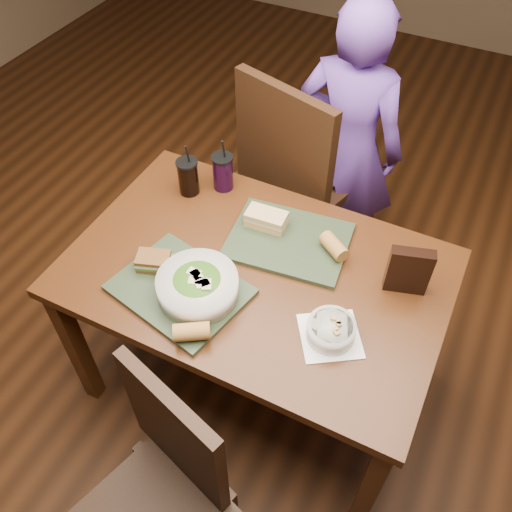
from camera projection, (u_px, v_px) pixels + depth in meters
The scene contains 16 objects.
ground at pixel (256, 377), 2.43m from camera, with size 6.00×6.00×0.00m, color #381C0B.
dining_table at pixel (256, 286), 1.94m from camera, with size 1.30×0.85×0.75m.
chair_near at pixel (164, 484), 1.63m from camera, with size 0.49×0.50×0.91m.
chair_far at pixel (292, 175), 2.41m from camera, with size 0.60×0.61×1.11m.
diner at pixel (348, 148), 2.43m from camera, with size 0.50×0.33×1.38m, color #643AA0.
tray_near at pixel (180, 290), 1.80m from camera, with size 0.42×0.32×0.02m, color #26341F.
tray_far at pixel (289, 241), 1.95m from camera, with size 0.42×0.32×0.02m, color #26341F.
salad_bowl at pixel (198, 285), 1.75m from camera, with size 0.27×0.27×0.09m.
soup_bowl at pixel (331, 330), 1.66m from camera, with size 0.25×0.25×0.07m.
sandwich_near at pixel (154, 261), 1.84m from camera, with size 0.13×0.11×0.05m.
sandwich_far at pixel (266, 219), 1.97m from camera, with size 0.15×0.09×0.06m.
baguette_near at pixel (192, 332), 1.65m from camera, with size 0.06×0.06×0.11m, color #AD7533.
baguette_far at pixel (334, 246), 1.88m from camera, with size 0.06×0.06×0.11m, color #AD7533.
cup_cola at pixel (188, 177), 2.09m from camera, with size 0.08×0.08×0.23m.
cup_berry at pixel (223, 172), 2.10m from camera, with size 0.08×0.08×0.23m.
chip_bag at pixel (409, 271), 1.75m from camera, with size 0.14×0.04×0.18m, color black.
Camera 1 is at (0.54, -1.08, 2.18)m, focal length 38.00 mm.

